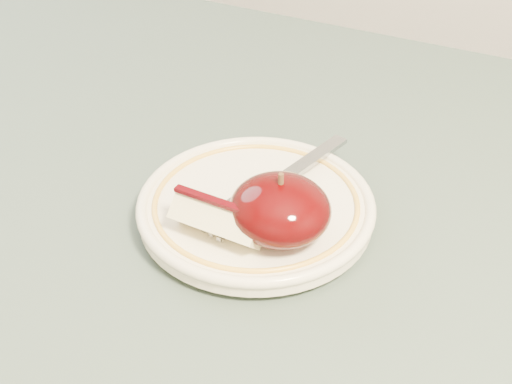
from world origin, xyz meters
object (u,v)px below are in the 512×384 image
at_px(table, 122,323).
at_px(apple_half, 280,209).
at_px(fork, 276,184).
at_px(plate, 256,207).

distance_m(table, apple_half, 0.18).
bearing_deg(table, apple_half, 21.02).
height_order(apple_half, fork, apple_half).
bearing_deg(table, fork, 44.86).
xyz_separation_m(table, plate, (0.09, 0.07, 0.10)).
xyz_separation_m(table, fork, (0.09, 0.09, 0.11)).
height_order(table, plate, plate).
bearing_deg(apple_half, table, -158.98).
relative_size(table, fork, 5.44).
xyz_separation_m(plate, apple_half, (0.03, -0.03, 0.03)).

